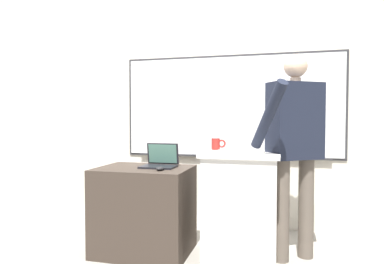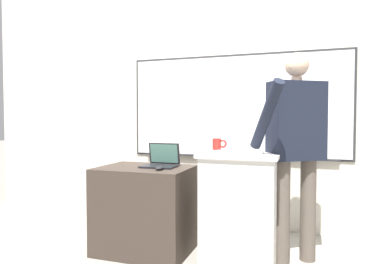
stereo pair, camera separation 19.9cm
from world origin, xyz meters
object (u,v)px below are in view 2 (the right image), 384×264
lectern_podium (240,208)px  person_presenter (296,141)px  wireless_keyboard (239,152)px  laptop (161,161)px  side_desk (145,209)px  coffee_mug (218,144)px  computer_mouse_by_laptop (159,168)px

lectern_podium → person_presenter: 0.72m
lectern_podium → wireless_keyboard: 0.47m
person_presenter → wireless_keyboard: 0.49m
laptop → wireless_keyboard: (0.73, -0.11, 0.11)m
person_presenter → laptop: bearing=151.7°
side_desk → coffee_mug: coffee_mug is taller
laptop → wireless_keyboard: bearing=-8.4°
lectern_podium → person_presenter: person_presenter is taller
lectern_podium → side_desk: bearing=-178.0°
coffee_mug → person_presenter: bearing=-3.7°
coffee_mug → side_desk: bearing=-159.8°
side_desk → coffee_mug: size_ratio=6.27×
person_presenter → coffee_mug: person_presenter is taller
lectern_podium → laptop: bearing=176.7°
person_presenter → coffee_mug: size_ratio=13.33×
side_desk → computer_mouse_by_laptop: bearing=-33.7°
laptop → wireless_keyboard: size_ratio=0.79×
wireless_keyboard → coffee_mug: size_ratio=2.95×
lectern_podium → coffee_mug: bearing=141.3°
person_presenter → coffee_mug: bearing=142.6°
laptop → wireless_keyboard: laptop is taller
person_presenter → wireless_keyboard: size_ratio=4.51×
lectern_podium → laptop: (-0.73, 0.04, 0.36)m
lectern_podium → coffee_mug: coffee_mug is taller
computer_mouse_by_laptop → lectern_podium: bearing=13.9°
person_presenter → wireless_keyboard: (-0.43, -0.22, -0.09)m
lectern_podium → computer_mouse_by_laptop: 0.75m
person_presenter → coffee_mug: (-0.68, 0.04, -0.05)m
wireless_keyboard → computer_mouse_by_laptop: wireless_keyboard is taller
person_presenter → laptop: person_presenter is taller
side_desk → person_presenter: size_ratio=0.47×
side_desk → coffee_mug: 0.88m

